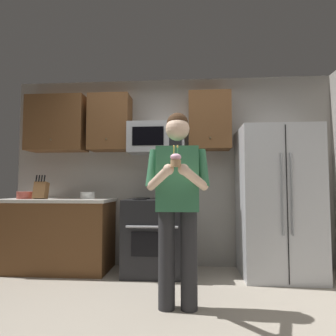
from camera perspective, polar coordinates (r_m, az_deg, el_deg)
ground_plane at (r=2.53m, az=-2.87°, el=-28.96°), size 6.00×6.00×0.00m
wall_back at (r=4.04m, az=0.28°, el=-0.61°), size 4.40×0.10×2.60m
oven_range at (r=3.71m, az=-2.52°, el=-13.32°), size 0.76×0.70×0.93m
microwave at (r=3.83m, az=-2.26°, el=5.89°), size 0.74×0.41×0.40m
refrigerator at (r=3.75m, az=20.94°, el=-6.23°), size 0.90×0.75×1.80m
cabinet_row_upper at (r=4.03m, az=-10.41°, el=8.80°), size 2.78×0.36×0.76m
counter_left at (r=4.09m, az=-21.31°, el=-12.17°), size 1.44×0.66×0.92m
knife_block at (r=4.09m, az=-24.01°, el=-4.05°), size 0.16×0.15×0.32m
bowl_large_white at (r=3.94m, az=-15.74°, el=-5.24°), size 0.19×0.19×0.09m
bowl_small_colored at (r=4.23m, az=-26.65°, el=-4.83°), size 0.20×0.20×0.09m
person at (r=2.59m, az=1.92°, el=-5.62°), size 0.60×0.48×1.76m
cupcake at (r=2.27m, az=1.56°, el=1.63°), size 0.09×0.09×0.17m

